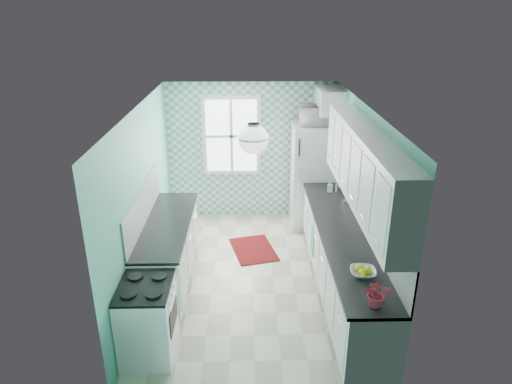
{
  "coord_description": "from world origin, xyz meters",
  "views": [
    {
      "loc": [
        -0.07,
        -5.74,
        3.71
      ],
      "look_at": [
        0.05,
        0.25,
        1.25
      ],
      "focal_mm": 32.0,
      "sensor_mm": 36.0,
      "label": 1
    }
  ],
  "objects_px": {
    "potted_plant": "(377,294)",
    "microwave": "(317,115)",
    "stove": "(148,318)",
    "fridge": "(314,176)",
    "fruit_bowl": "(363,272)",
    "sink": "(332,204)",
    "ceiling_light": "(253,139)"
  },
  "relations": [
    {
      "from": "stove",
      "to": "sink",
      "type": "distance_m",
      "value": 3.2
    },
    {
      "from": "potted_plant",
      "to": "fridge",
      "type": "bearing_deg",
      "value": 91.36
    },
    {
      "from": "fridge",
      "to": "potted_plant",
      "type": "distance_m",
      "value": 3.8
    },
    {
      "from": "fruit_bowl",
      "to": "microwave",
      "type": "relative_size",
      "value": 0.48
    },
    {
      "from": "stove",
      "to": "sink",
      "type": "relative_size",
      "value": 1.63
    },
    {
      "from": "fridge",
      "to": "stove",
      "type": "distance_m",
      "value": 4.07
    },
    {
      "from": "ceiling_light",
      "to": "sink",
      "type": "relative_size",
      "value": 0.66
    },
    {
      "from": "fruit_bowl",
      "to": "microwave",
      "type": "height_order",
      "value": "microwave"
    },
    {
      "from": "ceiling_light",
      "to": "stove",
      "type": "distance_m",
      "value": 2.34
    },
    {
      "from": "stove",
      "to": "sink",
      "type": "bearing_deg",
      "value": 37.65
    },
    {
      "from": "fridge",
      "to": "fruit_bowl",
      "type": "distance_m",
      "value": 3.24
    },
    {
      "from": "ceiling_light",
      "to": "microwave",
      "type": "distance_m",
      "value": 2.84
    },
    {
      "from": "potted_plant",
      "to": "microwave",
      "type": "height_order",
      "value": "microwave"
    },
    {
      "from": "sink",
      "to": "potted_plant",
      "type": "bearing_deg",
      "value": -86.31
    },
    {
      "from": "potted_plant",
      "to": "fruit_bowl",
      "type": "bearing_deg",
      "value": 90.0
    },
    {
      "from": "fruit_bowl",
      "to": "potted_plant",
      "type": "distance_m",
      "value": 0.57
    },
    {
      "from": "ceiling_light",
      "to": "microwave",
      "type": "relative_size",
      "value": 0.59
    },
    {
      "from": "sink",
      "to": "microwave",
      "type": "xyz_separation_m",
      "value": [
        -0.09,
        1.26,
        1.07
      ]
    },
    {
      "from": "fridge",
      "to": "stove",
      "type": "xyz_separation_m",
      "value": [
        -2.31,
        -3.32,
        -0.46
      ]
    },
    {
      "from": "potted_plant",
      "to": "ceiling_light",
      "type": "bearing_deg",
      "value": 134.87
    },
    {
      "from": "ceiling_light",
      "to": "microwave",
      "type": "xyz_separation_m",
      "value": [
        1.11,
        2.59,
        -0.32
      ]
    },
    {
      "from": "sink",
      "to": "fridge",
      "type": "bearing_deg",
      "value": 98.04
    },
    {
      "from": "ceiling_light",
      "to": "fruit_bowl",
      "type": "bearing_deg",
      "value": -28.37
    },
    {
      "from": "fridge",
      "to": "fruit_bowl",
      "type": "relative_size",
      "value": 6.44
    },
    {
      "from": "ceiling_light",
      "to": "potted_plant",
      "type": "xyz_separation_m",
      "value": [
        1.2,
        -1.21,
        -1.24
      ]
    },
    {
      "from": "fridge",
      "to": "sink",
      "type": "bearing_deg",
      "value": -84.04
    },
    {
      "from": "microwave",
      "to": "potted_plant",
      "type": "bearing_deg",
      "value": 95.07
    },
    {
      "from": "sink",
      "to": "microwave",
      "type": "distance_m",
      "value": 1.66
    },
    {
      "from": "stove",
      "to": "fridge",
      "type": "bearing_deg",
      "value": 52.25
    },
    {
      "from": "sink",
      "to": "stove",
      "type": "bearing_deg",
      "value": -135.65
    },
    {
      "from": "potted_plant",
      "to": "microwave",
      "type": "xyz_separation_m",
      "value": [
        -0.09,
        3.79,
        0.91
      ]
    },
    {
      "from": "ceiling_light",
      "to": "sink",
      "type": "bearing_deg",
      "value": 47.81
    }
  ]
}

